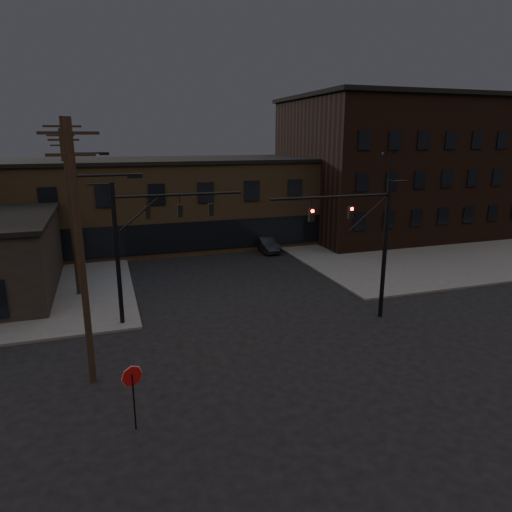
{
  "coord_description": "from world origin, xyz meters",
  "views": [
    {
      "loc": [
        -8.44,
        -17.05,
        10.23
      ],
      "look_at": [
        -0.24,
        7.49,
        3.5
      ],
      "focal_mm": 32.0,
      "sensor_mm": 36.0,
      "label": 1
    }
  ],
  "objects_px": {
    "parked_car_lot_b": "(375,227)",
    "car_crossing": "(267,244)",
    "parked_car_lot_a": "(383,237)",
    "stop_sign": "(133,383)",
    "traffic_signal_far": "(140,236)",
    "traffic_signal_near": "(368,236)"
  },
  "relations": [
    {
      "from": "traffic_signal_far",
      "to": "parked_car_lot_b",
      "type": "bearing_deg",
      "value": 32.91
    },
    {
      "from": "stop_sign",
      "to": "parked_car_lot_a",
      "type": "distance_m",
      "value": 32.82
    },
    {
      "from": "parked_car_lot_b",
      "to": "stop_sign",
      "type": "bearing_deg",
      "value": 137.59
    },
    {
      "from": "traffic_signal_far",
      "to": "parked_car_lot_a",
      "type": "height_order",
      "value": "traffic_signal_far"
    },
    {
      "from": "stop_sign",
      "to": "car_crossing",
      "type": "bearing_deg",
      "value": 60.16
    },
    {
      "from": "traffic_signal_far",
      "to": "stop_sign",
      "type": "distance_m",
      "value": 10.55
    },
    {
      "from": "parked_car_lot_a",
      "to": "stop_sign",
      "type": "bearing_deg",
      "value": 145.02
    },
    {
      "from": "parked_car_lot_a",
      "to": "traffic_signal_near",
      "type": "bearing_deg",
      "value": 156.97
    },
    {
      "from": "stop_sign",
      "to": "parked_car_lot_a",
      "type": "height_order",
      "value": "stop_sign"
    },
    {
      "from": "traffic_signal_far",
      "to": "stop_sign",
      "type": "xyz_separation_m",
      "value": [
        -1.28,
        -9.99,
        -3.17
      ]
    },
    {
      "from": "parked_car_lot_b",
      "to": "car_crossing",
      "type": "bearing_deg",
      "value": 106.11
    },
    {
      "from": "stop_sign",
      "to": "traffic_signal_near",
      "type": "bearing_deg",
      "value": 25.9
    },
    {
      "from": "traffic_signal_near",
      "to": "stop_sign",
      "type": "distance_m",
      "value": 15.17
    },
    {
      "from": "stop_sign",
      "to": "parked_car_lot_b",
      "type": "height_order",
      "value": "stop_sign"
    },
    {
      "from": "traffic_signal_near",
      "to": "traffic_signal_far",
      "type": "bearing_deg",
      "value": 163.83
    },
    {
      "from": "traffic_signal_near",
      "to": "car_crossing",
      "type": "height_order",
      "value": "traffic_signal_near"
    },
    {
      "from": "traffic_signal_near",
      "to": "parked_car_lot_a",
      "type": "xyz_separation_m",
      "value": [
        11.34,
        15.12,
        -3.92
      ]
    },
    {
      "from": "parked_car_lot_a",
      "to": "parked_car_lot_b",
      "type": "relative_size",
      "value": 0.99
    },
    {
      "from": "traffic_signal_near",
      "to": "parked_car_lot_b",
      "type": "distance_m",
      "value": 24.78
    },
    {
      "from": "parked_car_lot_a",
      "to": "car_crossing",
      "type": "xyz_separation_m",
      "value": [
        -11.2,
        1.93,
        -0.33
      ]
    },
    {
      "from": "traffic_signal_near",
      "to": "car_crossing",
      "type": "bearing_deg",
      "value": 89.52
    },
    {
      "from": "stop_sign",
      "to": "traffic_signal_far",
      "type": "bearing_deg",
      "value": 82.68
    }
  ]
}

